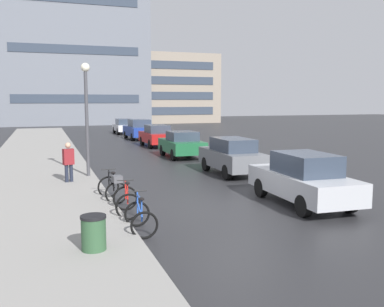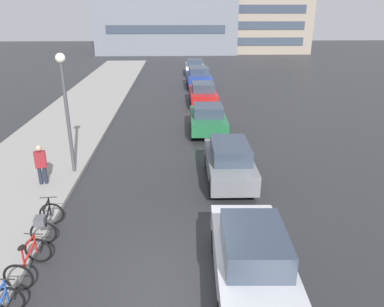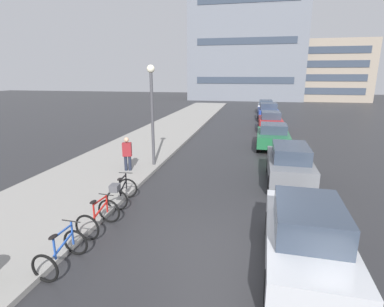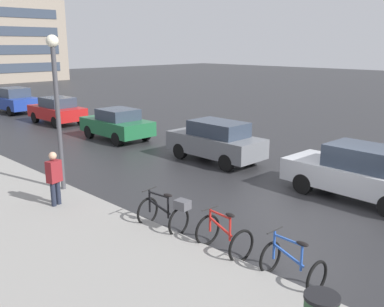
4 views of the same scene
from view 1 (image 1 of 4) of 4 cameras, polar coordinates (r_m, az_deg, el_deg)
name	(u,v)px [view 1 (image 1 of 4)]	position (r m, az deg, el deg)	size (l,w,h in m)	color
ground_plane	(238,207)	(13.46, 6.21, -7.15)	(140.00, 140.00, 0.00)	#28282B
sidewalk_kerb	(37,168)	(22.01, -19.98, -1.78)	(4.80, 60.00, 0.14)	gray
bicycle_nearest	(141,218)	(10.90, -6.88, -8.48)	(0.74, 1.16, 0.98)	black
bicycle_second	(127,201)	(12.56, -8.65, -6.29)	(0.85, 1.19, 1.02)	black
bicycle_third	(113,187)	(14.20, -10.45, -4.37)	(0.85, 1.43, 1.01)	black
car_silver	(303,179)	(14.03, 14.60, -3.33)	(1.90, 4.40, 1.66)	#B2B5BA
car_grey	(232,156)	(19.24, 5.30, -0.30)	(1.73, 4.04, 1.63)	slate
car_green	(182,144)	(24.84, -1.37, 1.25)	(1.92, 3.87, 1.52)	#1E6038
car_red	(157,136)	(30.73, -4.70, 2.39)	(1.85, 3.92, 1.56)	#AD1919
car_blue	(139,129)	(36.64, -7.08, 3.20)	(2.03, 4.27, 1.70)	navy
car_white	(124,126)	(43.04, -9.00, 3.64)	(1.86, 4.04, 1.48)	silver
pedestrian	(68,161)	(17.29, -16.14, -1.01)	(0.45, 0.34, 1.69)	#1E2333
streetlamp	(86,105)	(18.32, -13.90, 6.25)	(0.36, 0.36, 4.83)	#424247
trash_bin	(94,236)	(9.47, -12.97, -10.64)	(0.55, 0.55, 0.89)	#2D5133
building_facade_main	(73,54)	(63.03, -15.58, 12.71)	(19.63, 10.54, 19.47)	slate
building_facade_side	(166,89)	(65.03, -3.53, 8.60)	(14.47, 8.51, 10.02)	gray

